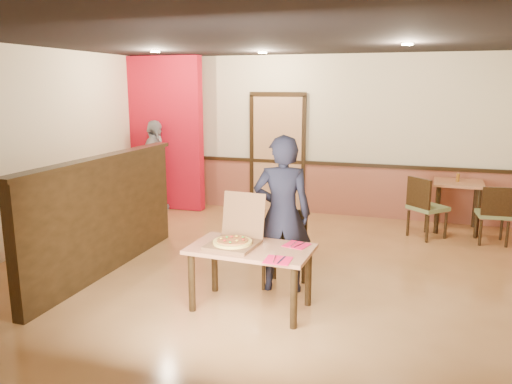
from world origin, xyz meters
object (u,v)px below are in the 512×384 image
at_px(main_table, 251,257).
at_px(condiment, 458,178).
at_px(side_chair_right, 494,212).
at_px(side_table, 458,193).
at_px(diner, 282,214).
at_px(pizza_box, 235,239).
at_px(diner_chair, 286,245).
at_px(side_chair_left, 425,205).
at_px(passerby, 155,166).

xyz_separation_m(main_table, condiment, (2.21, 3.70, 0.30)).
xyz_separation_m(side_chair_right, condiment, (-0.47, 0.60, 0.38)).
height_order(side_table, diner, diner).
bearing_deg(pizza_box, diner, 62.95).
bearing_deg(diner_chair, side_table, 60.80).
bearing_deg(side_chair_left, passerby, 40.83).
bearing_deg(pizza_box, passerby, 134.35).
height_order(diner_chair, diner, diner).
relative_size(main_table, condiment, 9.56).
bearing_deg(diner, pizza_box, 45.23).
height_order(side_table, passerby, passerby).
bearing_deg(diner_chair, side_chair_right, 48.72).
bearing_deg(condiment, side_chair_right, -51.86).
bearing_deg(pizza_box, main_table, 1.70).
distance_m(side_table, diner, 3.76).
bearing_deg(side_chair_left, main_table, 105.32).
bearing_deg(diner_chair, diner, -88.74).
bearing_deg(side_chair_right, side_table, -57.46).
relative_size(main_table, side_table, 1.61).
relative_size(main_table, side_chair_right, 1.46).
height_order(side_table, condiment, condiment).
bearing_deg(side_chair_right, pizza_box, 43.24).
bearing_deg(side_chair_right, diner, 41.25).
bearing_deg(side_chair_right, condiment, -55.80).
distance_m(side_chair_right, side_table, 0.78).
bearing_deg(condiment, pizza_box, -122.88).
relative_size(side_chair_right, pizza_box, 1.45).
xyz_separation_m(diner_chair, side_chair_right, (2.50, 2.38, -0.00)).
bearing_deg(condiment, diner_chair, -124.13).
distance_m(diner_chair, passerby, 4.15).
distance_m(diner_chair, pizza_box, 0.84).
bearing_deg(pizza_box, side_chair_left, 63.53).
xyz_separation_m(pizza_box, condiment, (2.39, 3.69, 0.13)).
bearing_deg(side_chair_left, condiment, -84.67).
xyz_separation_m(side_chair_right, pizza_box, (-2.86, -3.09, 0.25)).
bearing_deg(condiment, main_table, -120.82).
xyz_separation_m(main_table, pizza_box, (-0.18, 0.01, 0.17)).
bearing_deg(main_table, side_table, 61.83).
distance_m(main_table, side_chair_left, 3.56).
relative_size(pizza_box, condiment, 4.53).
xyz_separation_m(side_chair_right, diner, (-2.51, -2.52, 0.40)).
xyz_separation_m(main_table, side_chair_right, (2.68, 3.10, -0.08)).
relative_size(main_table, diner_chair, 1.45).
distance_m(diner, condiment, 3.73).
relative_size(side_table, condiment, 5.94).
xyz_separation_m(diner, pizza_box, (-0.36, -0.57, -0.15)).
bearing_deg(condiment, side_table, 26.66).
relative_size(side_chair_left, pizza_box, 1.56).
relative_size(diner_chair, diner, 0.50).
height_order(side_chair_left, side_chair_right, side_chair_left).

